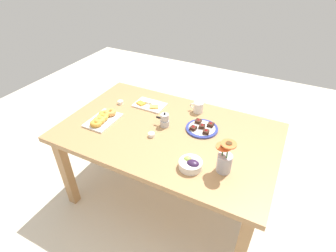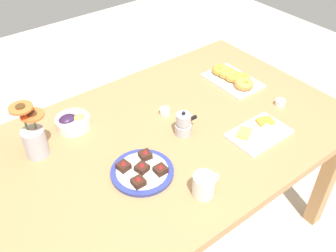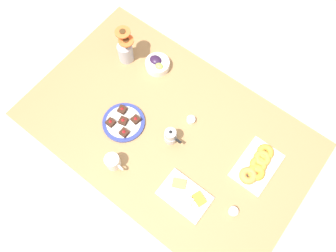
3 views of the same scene
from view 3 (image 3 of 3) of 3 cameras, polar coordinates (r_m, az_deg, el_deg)
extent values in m
plane|color=beige|center=(2.55, 0.00, -6.74)|extent=(6.00, 6.00, 0.00)
cube|color=#A87A4C|center=(1.87, 0.00, -0.71)|extent=(1.60, 1.00, 0.04)
cube|color=#A87A4C|center=(2.40, -20.16, -1.55)|extent=(0.07, 0.07, 0.70)
cube|color=#A87A4C|center=(2.58, -7.10, 12.25)|extent=(0.07, 0.07, 0.70)
cube|color=#A87A4C|center=(2.34, 20.87, -6.52)|extent=(0.07, 0.07, 0.70)
cylinder|color=white|center=(1.76, -9.60, -6.14)|extent=(0.08, 0.08, 0.09)
cylinder|color=brown|center=(1.73, -9.80, -5.78)|extent=(0.07, 0.07, 0.00)
torus|color=white|center=(1.75, -8.33, -7.16)|extent=(0.05, 0.01, 0.05)
cylinder|color=white|center=(2.02, -1.85, 10.63)|extent=(0.15, 0.15, 0.05)
ellipsoid|color=#2D1938|center=(2.01, -2.15, 11.34)|extent=(0.08, 0.07, 0.04)
ellipsoid|color=#9EC14C|center=(1.98, -1.54, 10.33)|extent=(0.05, 0.04, 0.04)
cube|color=white|center=(1.74, 2.91, -12.02)|extent=(0.26, 0.17, 0.01)
cube|color=#EFB74C|center=(1.73, 1.92, -9.97)|extent=(0.08, 0.08, 0.02)
cube|color=white|center=(1.72, 3.08, -12.83)|extent=(0.08, 0.06, 0.02)
cube|color=orange|center=(1.73, 5.46, -12.51)|extent=(0.08, 0.07, 0.02)
cube|color=white|center=(1.84, 15.17, -6.68)|extent=(0.19, 0.28, 0.01)
torus|color=#DF8C42|center=(1.78, 13.77, -8.40)|extent=(0.13, 0.13, 0.04)
torus|color=gold|center=(1.80, 15.11, -7.78)|extent=(0.12, 0.12, 0.04)
torus|color=gold|center=(1.81, 15.46, -6.52)|extent=(0.11, 0.11, 0.04)
torus|color=gold|center=(1.83, 16.07, -5.44)|extent=(0.12, 0.12, 0.04)
torus|color=gold|center=(1.84, 16.61, -4.37)|extent=(0.11, 0.11, 0.04)
cylinder|color=white|center=(1.75, 11.27, -14.39)|extent=(0.05, 0.05, 0.03)
cylinder|color=#C68923|center=(1.74, 11.33, -14.34)|extent=(0.04, 0.04, 0.01)
cylinder|color=white|center=(1.86, 4.01, 1.08)|extent=(0.05, 0.05, 0.03)
cylinder|color=maroon|center=(1.85, 4.03, 1.21)|extent=(0.04, 0.04, 0.01)
cylinder|color=navy|center=(1.87, -7.72, 0.63)|extent=(0.24, 0.24, 0.01)
cylinder|color=white|center=(1.87, -7.73, 0.65)|extent=(0.20, 0.20, 0.01)
cube|color=#381E14|center=(1.88, -7.96, 2.84)|extent=(0.05, 0.05, 0.02)
cone|color=red|center=(1.87, -8.03, 3.09)|extent=(0.02, 0.02, 0.01)
cube|color=#381E14|center=(1.85, -5.63, 1.14)|extent=(0.05, 0.05, 0.02)
cone|color=red|center=(1.83, -5.69, 1.38)|extent=(0.02, 0.02, 0.01)
cube|color=#381E14|center=(1.86, -9.95, 0.63)|extent=(0.05, 0.05, 0.02)
cone|color=red|center=(1.84, -10.05, 0.86)|extent=(0.02, 0.02, 0.01)
cube|color=#381E14|center=(1.83, -7.64, -1.13)|extent=(0.04, 0.04, 0.02)
cone|color=red|center=(1.81, -7.71, -0.91)|extent=(0.02, 0.02, 0.01)
cube|color=#381E14|center=(1.85, -7.80, 0.88)|extent=(0.05, 0.05, 0.02)
cone|color=red|center=(1.84, -7.88, 1.12)|extent=(0.02, 0.02, 0.01)
cylinder|color=#B2B2BC|center=(2.04, -7.40, 12.57)|extent=(0.09, 0.09, 0.12)
cylinder|color=#3D702D|center=(1.96, -7.71, 14.92)|extent=(0.01, 0.01, 0.10)
cylinder|color=orange|center=(1.92, -7.92, 15.90)|extent=(0.09, 0.09, 0.01)
cylinder|color=#472D14|center=(1.92, -7.94, 16.01)|extent=(0.04, 0.04, 0.01)
cylinder|color=#3D702D|center=(1.96, -7.20, 13.93)|extent=(0.01, 0.01, 0.06)
cylinder|color=orange|center=(1.93, -7.32, 14.52)|extent=(0.09, 0.09, 0.01)
cylinder|color=#472D14|center=(1.93, -7.34, 14.63)|extent=(0.04, 0.04, 0.01)
cylinder|color=#B7B7BC|center=(1.80, 0.42, -2.03)|extent=(0.07, 0.07, 0.05)
cylinder|color=#B7B7BC|center=(1.78, 0.43, -1.70)|extent=(0.05, 0.05, 0.01)
cylinder|color=#B7B7BC|center=(1.75, 0.43, -1.40)|extent=(0.06, 0.06, 0.04)
sphere|color=black|center=(1.72, 0.44, -1.03)|extent=(0.02, 0.02, 0.02)
cube|color=black|center=(1.76, 1.80, -2.62)|extent=(0.04, 0.01, 0.01)
camera|label=1|loc=(2.32, 12.19, 53.01)|focal=28.00mm
camera|label=2|loc=(1.42, -56.97, 4.07)|focal=40.00mm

